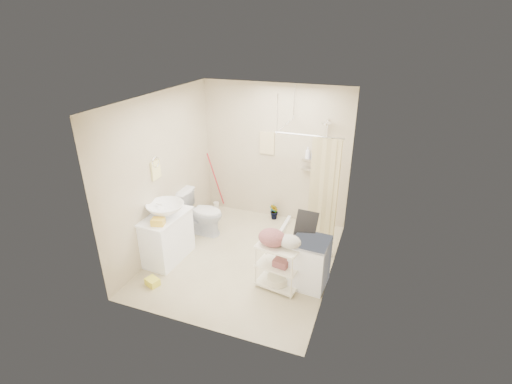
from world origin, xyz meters
TOP-DOWN VIEW (x-y plane):
  - floor at (0.00, 0.00)m, footprint 3.20×3.20m
  - ceiling at (0.00, 0.00)m, footprint 2.80×3.20m
  - wall_back at (0.00, 1.60)m, footprint 2.80×0.04m
  - wall_front at (0.00, -1.60)m, footprint 2.80×0.04m
  - wall_left at (-1.40, 0.00)m, footprint 0.04×3.20m
  - wall_right at (1.40, 0.00)m, footprint 0.04×3.20m
  - vanity at (-1.16, -0.41)m, footprint 0.55×0.92m
  - sink at (-1.14, -0.40)m, footprint 0.63×0.63m
  - counter_basket at (-1.08, -0.70)m, footprint 0.22×0.19m
  - floor_basket at (-1.01, -1.10)m, footprint 0.34×0.30m
  - toilet at (-1.04, 0.52)m, footprint 0.81×0.47m
  - mop at (-1.24, 1.51)m, footprint 0.14×0.14m
  - potted_plant_a at (0.04, 1.47)m, footprint 0.17×0.14m
  - potted_plant_b at (0.07, 1.44)m, footprint 0.24×0.24m
  - hanging_towel at (-0.15, 1.58)m, footprint 0.28×0.03m
  - towel_ring at (-1.38, -0.20)m, footprint 0.04×0.22m
  - tp_holder at (-1.36, 0.05)m, footprint 0.08×0.12m
  - shower at (0.85, 1.05)m, footprint 1.10×1.10m
  - shampoo_bottle_a at (0.64, 1.51)m, footprint 0.08×0.09m
  - shampoo_bottle_b at (0.75, 1.53)m, footprint 0.09×0.10m
  - washing_machine at (1.14, -0.27)m, footprint 0.54×0.56m
  - laundry_rack at (0.73, -0.49)m, footprint 0.66×0.45m
  - ironing_board at (0.98, -0.14)m, footprint 0.32×0.15m

SIDE VIEW (x-z plane):
  - floor at x=0.00m, z-range 0.00..0.00m
  - floor_basket at x=-1.01m, z-range 0.00..0.15m
  - potted_plant_a at x=0.04m, z-range 0.00..0.29m
  - potted_plant_b at x=0.07m, z-range 0.00..0.34m
  - washing_machine at x=1.14m, z-range 0.00..0.74m
  - vanity at x=-1.16m, z-range 0.00..0.79m
  - toilet at x=-1.04m, z-range 0.00..0.82m
  - laundry_rack at x=0.73m, z-range 0.00..0.84m
  - ironing_board at x=0.98m, z-range 0.00..1.10m
  - mop at x=-1.24m, z-range 0.00..1.21m
  - tp_holder at x=-1.36m, z-range 0.65..0.79m
  - counter_basket at x=-1.08m, z-range 0.79..0.90m
  - sink at x=-1.14m, z-range 0.79..0.99m
  - shower at x=0.85m, z-range 0.00..2.10m
  - wall_back at x=0.00m, z-range 0.00..2.60m
  - wall_front at x=0.00m, z-range 0.00..2.60m
  - wall_left at x=-1.40m, z-range 0.00..2.60m
  - wall_right at x=1.40m, z-range 0.00..2.60m
  - shampoo_bottle_b at x=0.75m, z-range 1.32..1.48m
  - shampoo_bottle_a at x=0.64m, z-range 1.32..1.53m
  - towel_ring at x=-1.38m, z-range 1.30..1.64m
  - hanging_towel at x=-0.15m, z-range 1.29..1.71m
  - ceiling at x=0.00m, z-range 2.58..2.62m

